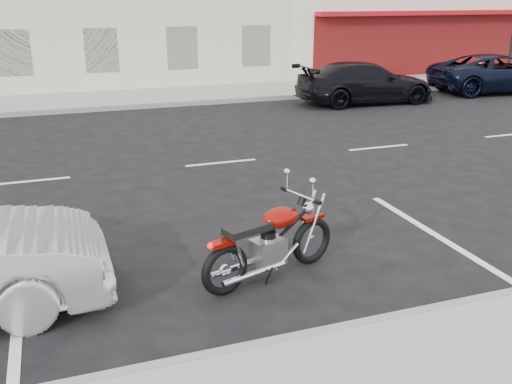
% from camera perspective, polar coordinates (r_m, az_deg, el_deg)
% --- Properties ---
extents(ground, '(120.00, 120.00, 0.00)m').
position_cam_1_polar(ground, '(13.31, 4.79, 3.73)').
color(ground, black).
rests_on(ground, ground).
extents(sidewalk_far, '(80.00, 3.40, 0.15)m').
position_cam_1_polar(sidewalk_far, '(20.67, -18.59, 8.53)').
color(sidewalk_far, gray).
rests_on(sidewalk_far, ground).
extents(curb_near, '(80.00, 0.12, 0.16)m').
position_cam_1_polar(curb_near, '(5.81, -13.10, -17.63)').
color(curb_near, gray).
rests_on(curb_near, ground).
extents(curb_far, '(80.00, 0.12, 0.16)m').
position_cam_1_polar(curb_far, '(19.00, -18.42, 7.71)').
color(curb_far, gray).
rests_on(curb_far, ground).
extents(fire_hydrant, '(0.20, 0.20, 0.72)m').
position_cam_1_polar(fire_hydrant, '(26.77, 21.38, 11.41)').
color(fire_hydrant, beige).
rests_on(fire_hydrant, sidewalk_far).
extents(motorcycle, '(2.04, 0.92, 1.06)m').
position_cam_1_polar(motorcycle, '(7.81, 5.77, -3.82)').
color(motorcycle, black).
rests_on(motorcycle, ground).
extents(suv_far, '(5.32, 2.89, 1.41)m').
position_cam_1_polar(suv_far, '(23.91, 23.02, 10.86)').
color(suv_far, black).
rests_on(suv_far, ground).
extents(car_far, '(4.83, 2.06, 1.39)m').
position_cam_1_polar(car_far, '(20.08, 10.86, 10.68)').
color(car_far, black).
rests_on(car_far, ground).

